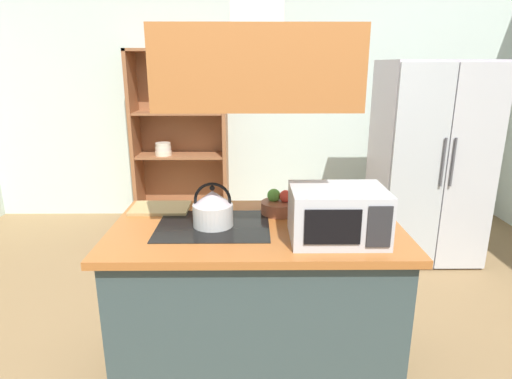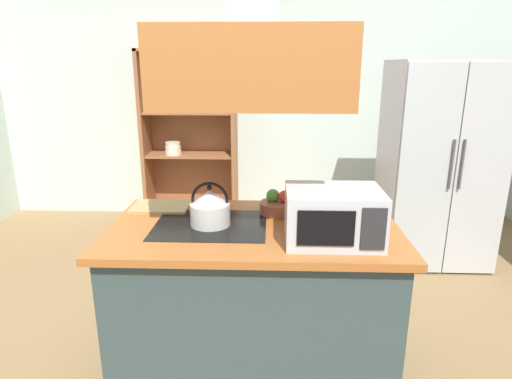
% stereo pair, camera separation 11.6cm
% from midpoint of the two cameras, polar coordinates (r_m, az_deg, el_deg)
% --- Properties ---
extents(wall_back, '(6.00, 0.12, 2.70)m').
position_cam_midpoint_polar(wall_back, '(4.97, 0.99, 11.93)').
color(wall_back, silver).
rests_on(wall_back, ground).
extents(kitchen_island, '(1.56, 0.88, 0.90)m').
position_cam_midpoint_polar(kitchen_island, '(2.51, 1.06, -14.41)').
color(kitchen_island, '#324344').
rests_on(kitchen_island, ground).
extents(range_hood, '(0.90, 0.70, 1.16)m').
position_cam_midpoint_polar(range_hood, '(2.15, 1.26, 18.50)').
color(range_hood, '#A6622E').
extents(refrigerator, '(0.90, 0.78, 1.77)m').
position_cam_midpoint_polar(refrigerator, '(4.13, 23.79, 3.10)').
color(refrigerator, '#B7B0BC').
rests_on(refrigerator, ground).
extents(dish_cabinet, '(1.03, 0.40, 1.89)m').
position_cam_midpoint_polar(dish_cabinet, '(4.89, -8.01, 5.67)').
color(dish_cabinet, '#925936').
rests_on(dish_cabinet, ground).
extents(kettle, '(0.22, 0.22, 0.24)m').
position_cam_midpoint_polar(kettle, '(2.29, -4.72, -2.40)').
color(kettle, '#BCBFBD').
rests_on(kettle, kitchen_island).
extents(cutting_board, '(0.34, 0.24, 0.02)m').
position_cam_midpoint_polar(cutting_board, '(2.63, -11.34, -2.27)').
color(cutting_board, tan).
rests_on(cutting_board, kitchen_island).
extents(microwave, '(0.46, 0.35, 0.26)m').
position_cam_midpoint_polar(microwave, '(2.12, 11.81, -3.43)').
color(microwave, '#B7BABF').
rests_on(microwave, kitchen_island).
extents(fruit_bowl, '(0.21, 0.21, 0.14)m').
position_cam_midpoint_polar(fruit_bowl, '(2.48, 4.25, -2.12)').
color(fruit_bowl, brown).
rests_on(fruit_bowl, kitchen_island).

